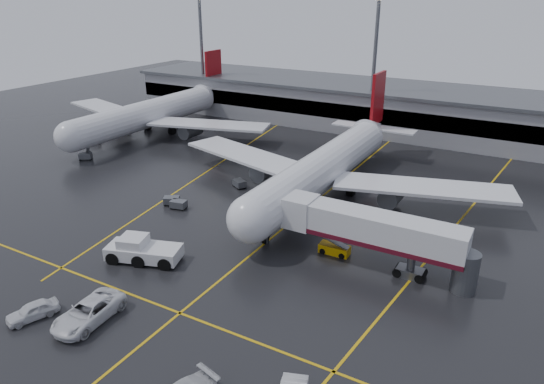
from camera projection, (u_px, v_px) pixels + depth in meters
The scene contains 20 objects.
ground at pixel (294, 220), 61.23m from camera, with size 220.00×220.00×0.00m, color black.
apron_line_centre at pixel (294, 219), 61.23m from camera, with size 0.25×90.00×0.02m, color gold.
apron_line_stop at pixel (180, 313), 43.52m from camera, with size 60.00×0.25×0.02m, color gold.
apron_line_left at pixel (211, 169), 78.40m from camera, with size 0.25×70.00×0.02m, color gold.
apron_line_right at pixel (460, 220), 61.06m from camera, with size 0.25×70.00×0.02m, color gold.
terminal at pixel (405, 109), 98.15m from camera, with size 122.00×19.00×8.60m.
light_mast_left at pixel (202, 47), 110.05m from camera, with size 3.00×1.20×25.45m.
light_mast_mid at pixel (375, 59), 91.80m from camera, with size 3.00×1.20×25.45m.
main_airliner at pixel (327, 165), 67.43m from camera, with size 48.80×45.60×14.10m.
second_airliner at pixel (154, 112), 96.25m from camera, with size 48.80×45.60×14.10m.
jet_bridge at pixel (373, 232), 49.49m from camera, with size 19.90×3.40×6.05m.
pushback_tractor at pixel (142, 251), 51.68m from camera, with size 8.29×5.38×2.76m.
belt_loader at pixel (334, 249), 53.21m from camera, with size 3.31×1.60×2.08m.
service_van_a at pixel (88, 312), 42.13m from camera, with size 3.11×6.75×1.88m, color silver.
service_van_d at pixel (33, 311), 42.63m from camera, with size 1.74×4.32×1.47m, color silver.
baggage_cart_a at pixel (178, 204), 64.06m from camera, with size 2.21×1.65×1.12m.
baggage_cart_b at pixel (172, 200), 65.25m from camera, with size 2.38×2.12×1.12m.
baggage_cart_c at pixel (239, 183), 70.94m from camera, with size 2.38×2.11×1.12m.
baggage_cart_d at pixel (94, 140), 91.22m from camera, with size 2.29×1.81×1.12m.
baggage_cart_e at pixel (85, 156), 82.56m from camera, with size 2.39×2.18×1.12m.
Camera 1 is at (24.92, -49.48, 26.43)m, focal length 32.65 mm.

